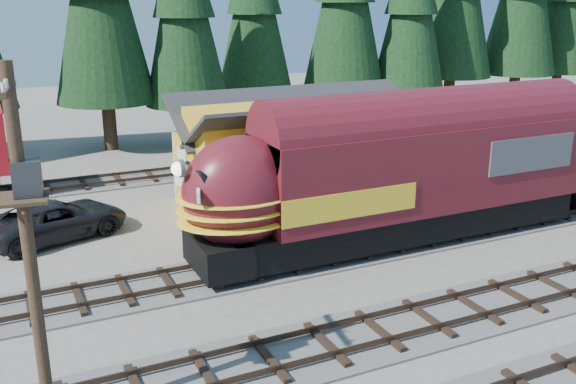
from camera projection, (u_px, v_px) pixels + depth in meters
name	position (u px, v px, depth m)	size (l,w,h in m)	color
ground	(449.00, 283.00, 22.58)	(120.00, 120.00, 0.00)	#6B665B
track_siding	(564.00, 210.00, 30.11)	(68.00, 3.20, 0.33)	#4C4947
track_spur	(80.00, 185.00, 34.04)	(32.00, 3.20, 0.33)	#4C4947
depot	(313.00, 142.00, 30.79)	(12.80, 7.00, 5.30)	orange
locomotive	(386.00, 180.00, 25.19)	(17.51, 3.48, 4.76)	black
utility_pole	(28.00, 234.00, 13.57)	(1.17, 2.07, 8.48)	black
pickup_truck_a	(57.00, 220.00, 26.56)	(2.66, 5.76, 1.60)	black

